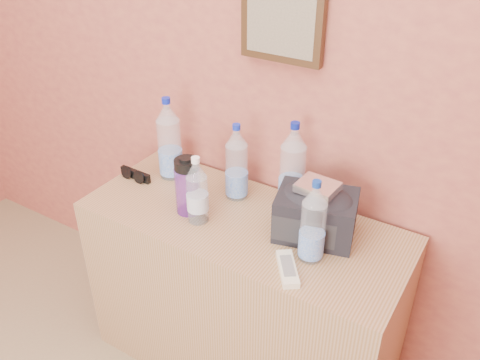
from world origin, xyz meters
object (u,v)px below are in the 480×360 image
object	(u,v)px
pet_large_b	(237,166)
sunglasses	(136,175)
dresser	(242,296)
pet_small	(197,194)
pet_large_a	(169,143)
pet_large_c	(292,171)
pet_large_d	(313,225)
foil_packet	(318,187)
toiletry_bag	(316,213)
nalgene_bottle	(188,185)
ac_remote	(287,269)

from	to	relation	value
pet_large_b	sunglasses	xyz separation A→B (m)	(-0.42, -0.11, -0.12)
dresser	pet_small	xyz separation A→B (m)	(-0.14, -0.08, 0.49)
pet_large_a	pet_large_c	distance (m)	0.52
pet_large_c	pet_large_d	size ratio (longest dim) A/B	1.18
pet_large_c	foil_packet	xyz separation A→B (m)	(0.15, -0.12, 0.04)
pet_large_d	foil_packet	bearing A→B (deg)	109.72
toiletry_bag	pet_large_a	bearing A→B (deg)	160.59
pet_large_c	foil_packet	bearing A→B (deg)	-37.99
pet_large_b	sunglasses	size ratio (longest dim) A/B	2.07
nalgene_bottle	ac_remote	distance (m)	0.49
toiletry_bag	foil_packet	world-z (taller)	foil_packet
pet_large_c	foil_packet	distance (m)	0.19
pet_large_d	foil_packet	world-z (taller)	pet_large_d
foil_packet	sunglasses	bearing A→B (deg)	-176.82
pet_small	toiletry_bag	distance (m)	0.42
foil_packet	nalgene_bottle	bearing A→B (deg)	-166.13
pet_large_a	pet_large_d	bearing A→B (deg)	-13.74
dresser	foil_packet	xyz separation A→B (m)	(0.25, 0.06, 0.57)
dresser	pet_large_d	world-z (taller)	pet_large_d
pet_large_c	ac_remote	bearing A→B (deg)	-64.51
nalgene_bottle	sunglasses	world-z (taller)	nalgene_bottle
nalgene_bottle	sunglasses	size ratio (longest dim) A/B	1.53
pet_small	ac_remote	size ratio (longest dim) A/B	1.59
pet_large_c	sunglasses	bearing A→B (deg)	-165.73
dresser	pet_large_c	world-z (taller)	pet_large_c
pet_large_a	pet_large_b	distance (m)	0.31
toiletry_bag	foil_packet	xyz separation A→B (m)	(-0.00, -0.00, 0.10)
nalgene_bottle	sunglasses	xyz separation A→B (m)	(-0.32, 0.07, -0.09)
pet_large_c	nalgene_bottle	size ratio (longest dim) A/B	1.52
ac_remote	pet_large_b	bearing A→B (deg)	-164.18
pet_large_b	sunglasses	bearing A→B (deg)	-165.45
sunglasses	pet_small	bearing A→B (deg)	-12.42
pet_small	foil_packet	world-z (taller)	pet_small
dresser	pet_small	bearing A→B (deg)	-148.76
pet_large_a	sunglasses	size ratio (longest dim) A/B	2.33
dresser	pet_large_c	distance (m)	0.57
pet_large_a	pet_large_d	distance (m)	0.73
dresser	foil_packet	bearing A→B (deg)	12.97
pet_large_c	toiletry_bag	size ratio (longest dim) A/B	1.29
pet_large_c	ac_remote	distance (m)	0.40
pet_large_a	pet_small	world-z (taller)	pet_large_a
ac_remote	foil_packet	size ratio (longest dim) A/B	1.27
pet_large_b	pet_large_d	world-z (taller)	pet_large_b
pet_small	sunglasses	bearing A→B (deg)	165.75
dresser	nalgene_bottle	distance (m)	0.53
pet_large_a	pet_large_d	world-z (taller)	pet_large_a
pet_large_b	pet_small	xyz separation A→B (m)	(-0.03, -0.21, -0.02)
pet_large_c	nalgene_bottle	xyz separation A→B (m)	(-0.30, -0.23, -0.04)
pet_large_d	foil_packet	size ratio (longest dim) A/B	2.28
pet_large_d	nalgene_bottle	bearing A→B (deg)	179.37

